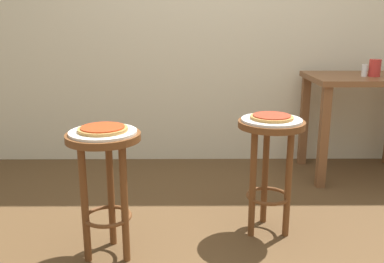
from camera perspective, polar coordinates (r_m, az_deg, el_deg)
ground_plane at (r=2.22m, az=6.70°, el=-16.96°), size 6.00×6.00×0.00m
stool_foreground at (r=2.09m, az=-11.69°, el=-4.81°), size 0.36×0.36×0.64m
serving_plate_foreground at (r=2.04m, az=-11.95°, el=-0.08°), size 0.32×0.32×0.01m
pizza_foreground at (r=2.04m, az=-11.97°, el=0.36°), size 0.24×0.24×0.02m
stool_middle at (r=2.33m, az=10.51°, el=-2.72°), size 0.36×0.36×0.64m
serving_plate_middle at (r=2.29m, az=10.72°, el=1.56°), size 0.32×0.32×0.01m
pizza_middle at (r=2.28m, az=10.74°, el=1.95°), size 0.23×0.23×0.02m
dining_table at (r=3.40m, az=22.23°, el=4.49°), size 0.82×0.62×0.77m
cup_near_edge at (r=3.34m, az=23.49°, el=7.90°), size 0.08×0.08×0.12m
condiment_shaker at (r=3.31m, az=22.30°, el=7.65°), size 0.04×0.04×0.09m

